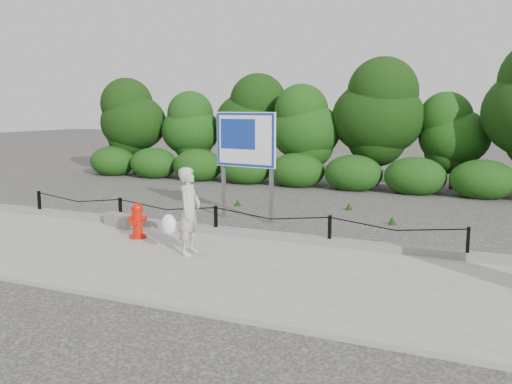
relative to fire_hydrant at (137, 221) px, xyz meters
The scene contains 9 objects.
ground 1.69m from the fire_hydrant, 37.98° to the left, with size 90.00×90.00×0.00m, color #2D2B28.
sidewalk 1.67m from the fire_hydrant, 37.87° to the right, with size 14.00×4.00×0.08m, color gray.
curb 1.68m from the fire_hydrant, 39.34° to the left, with size 14.00×0.22×0.14m, color slate.
chain_barrier 1.63m from the fire_hydrant, 37.98° to the left, with size 10.06×0.06×0.60m.
treeline 10.41m from the fire_hydrant, 75.97° to the left, with size 20.23×3.56×4.70m.
fire_hydrant is the anchor object (origin of this frame).
pedestrian 1.78m from the fire_hydrant, 21.63° to the right, with size 0.72×0.62×1.60m.
concrete_block 1.30m from the fire_hydrant, 144.18° to the left, with size 0.86×0.30×0.27m, color gray.
advertising_sign 3.36m from the fire_hydrant, 68.48° to the left, with size 1.64×0.33×2.63m.
Camera 1 is at (5.39, -9.92, 2.73)m, focal length 38.00 mm.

